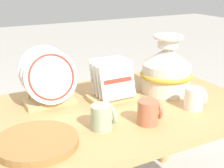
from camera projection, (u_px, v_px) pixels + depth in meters
display_table at (112, 123)px, 1.41m from camera, size 1.27×0.78×0.65m
ceramic_vase at (166, 69)px, 1.54m from camera, size 0.26×0.26×0.29m
dish_rack_round_plates at (49, 82)px, 1.39m from camera, size 0.24×0.18×0.26m
dish_rack_square_plates at (112, 86)px, 1.46m from camera, size 0.23×0.16×0.19m
wicker_charger_stack at (37, 142)px, 1.07m from camera, size 0.29×0.29×0.03m
mug_terracotta_glaze at (149, 112)px, 1.22m from camera, size 0.09×0.08×0.10m
mug_cream_glaze at (195, 98)px, 1.36m from camera, size 0.09×0.08×0.10m
mug_sage_glaze at (103, 117)px, 1.18m from camera, size 0.09×0.08×0.10m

